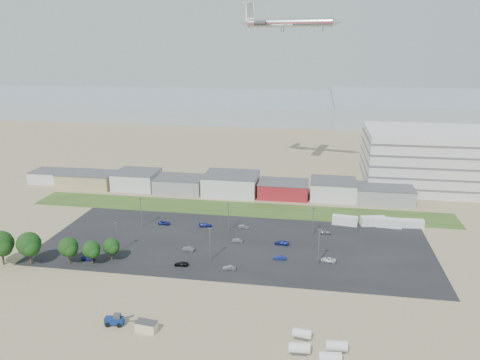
% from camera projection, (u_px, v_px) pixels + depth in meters
% --- Properties ---
extents(ground, '(700.00, 700.00, 0.00)m').
position_uv_depth(ground, '(206.00, 272.00, 128.71)').
color(ground, '#8D7B5A').
rests_on(ground, ground).
extents(parking_lot, '(120.00, 50.00, 0.01)m').
position_uv_depth(parking_lot, '(236.00, 244.00, 146.85)').
color(parking_lot, black).
rests_on(parking_lot, ground).
extents(grass_strip, '(160.00, 16.00, 0.02)m').
position_uv_depth(grass_strip, '(238.00, 209.00, 177.93)').
color(grass_strip, '#2E491B').
rests_on(grass_strip, ground).
extents(hills_backdrop, '(700.00, 200.00, 9.00)m').
position_uv_depth(hills_backdrop, '(331.00, 109.00, 419.33)').
color(hills_backdrop, gray).
rests_on(hills_backdrop, ground).
extents(building_row, '(170.00, 20.00, 8.00)m').
position_uv_depth(building_row, '(206.00, 183.00, 197.50)').
color(building_row, silver).
rests_on(building_row, ground).
extents(parking_garage, '(80.00, 40.00, 25.00)m').
position_uv_depth(parking_garage, '(461.00, 160.00, 200.88)').
color(parking_garage, silver).
rests_on(parking_garage, ground).
extents(portable_shed, '(4.96, 2.97, 2.37)m').
position_uv_depth(portable_shed, '(146.00, 326.00, 101.79)').
color(portable_shed, beige).
rests_on(portable_shed, ground).
extents(telehandler, '(6.90, 2.91, 2.80)m').
position_uv_depth(telehandler, '(114.00, 319.00, 104.03)').
color(telehandler, navy).
rests_on(telehandler, ground).
extents(storage_tank_nw, '(4.21, 2.53, 2.38)m').
position_uv_depth(storage_tank_nw, '(302.00, 333.00, 99.34)').
color(storage_tank_nw, silver).
rests_on(storage_tank_nw, ground).
extents(storage_tank_ne, '(4.52, 2.60, 2.59)m').
position_uv_depth(storage_tank_ne, '(337.00, 346.00, 95.09)').
color(storage_tank_ne, silver).
rests_on(storage_tank_ne, ground).
extents(storage_tank_sw, '(4.44, 2.44, 2.58)m').
position_uv_depth(storage_tank_sw, '(299.00, 348.00, 94.53)').
color(storage_tank_sw, silver).
rests_on(storage_tank_sw, ground).
extents(storage_tank_se, '(4.57, 2.63, 2.62)m').
position_uv_depth(storage_tank_se, '(330.00, 357.00, 91.57)').
color(storage_tank_se, silver).
rests_on(storage_tank_se, ground).
extents(box_trailer_a, '(8.79, 3.84, 3.19)m').
position_uv_depth(box_trailer_a, '(345.00, 220.00, 161.85)').
color(box_trailer_a, silver).
rests_on(box_trailer_a, ground).
extents(box_trailer_b, '(8.92, 4.36, 3.21)m').
position_uv_depth(box_trailer_b, '(373.00, 221.00, 161.22)').
color(box_trailer_b, silver).
rests_on(box_trailer_b, ground).
extents(box_trailer_c, '(8.66, 3.38, 3.17)m').
position_uv_depth(box_trailer_c, '(389.00, 223.00, 159.81)').
color(box_trailer_c, silver).
rests_on(box_trailer_c, ground).
extents(box_trailer_d, '(7.63, 2.85, 2.81)m').
position_uv_depth(box_trailer_d, '(412.00, 223.00, 159.59)').
color(box_trailer_d, silver).
rests_on(box_trailer_d, ground).
extents(tree_far_left, '(7.61, 7.61, 11.42)m').
position_uv_depth(tree_far_left, '(1.00, 246.00, 131.40)').
color(tree_far_left, black).
rests_on(tree_far_left, ground).
extents(tree_left, '(7.22, 7.22, 10.82)m').
position_uv_depth(tree_left, '(29.00, 246.00, 131.91)').
color(tree_left, black).
rests_on(tree_left, ground).
extents(tree_mid, '(5.96, 5.96, 8.94)m').
position_uv_depth(tree_mid, '(68.00, 249.00, 132.53)').
color(tree_mid, black).
rests_on(tree_mid, ground).
extents(tree_right, '(5.35, 5.35, 8.03)m').
position_uv_depth(tree_right, '(91.00, 251.00, 132.17)').
color(tree_right, black).
rests_on(tree_right, ground).
extents(tree_near, '(5.12, 5.12, 7.69)m').
position_uv_depth(tree_near, '(111.00, 248.00, 134.65)').
color(tree_near, black).
rests_on(tree_near, ground).
extents(lightpole_front_l, '(1.11, 0.46, 9.48)m').
position_uv_depth(lightpole_front_l, '(117.00, 237.00, 139.86)').
color(lightpole_front_l, slate).
rests_on(lightpole_front_l, ground).
extents(lightpole_front_m, '(1.18, 0.49, 10.02)m').
position_uv_depth(lightpole_front_m, '(210.00, 244.00, 134.22)').
color(lightpole_front_m, slate).
rests_on(lightpole_front_m, ground).
extents(lightpole_front_r, '(1.25, 0.52, 10.60)m').
position_uv_depth(lightpole_front_r, '(319.00, 247.00, 131.75)').
color(lightpole_front_r, slate).
rests_on(lightpole_front_r, ground).
extents(lightpole_back_l, '(1.23, 0.51, 10.44)m').
position_uv_depth(lightpole_back_l, '(141.00, 213.00, 158.69)').
color(lightpole_back_l, slate).
rests_on(lightpole_back_l, ground).
extents(lightpole_back_m, '(1.13, 0.47, 9.64)m').
position_uv_depth(lightpole_back_m, '(228.00, 218.00, 155.44)').
color(lightpole_back_m, slate).
rests_on(lightpole_back_m, ground).
extents(lightpole_back_r, '(1.11, 0.46, 9.45)m').
position_uv_depth(lightpole_back_r, '(313.00, 222.00, 151.91)').
color(lightpole_back_r, slate).
rests_on(lightpole_back_r, ground).
extents(airliner, '(50.49, 38.99, 13.44)m').
position_uv_depth(airliner, '(290.00, 23.00, 200.70)').
color(airliner, silver).
extents(parked_car_0, '(4.50, 2.49, 1.19)m').
position_uv_depth(parked_car_0, '(328.00, 260.00, 134.56)').
color(parked_car_0, silver).
rests_on(parked_car_0, ground).
extents(parked_car_1, '(3.67, 1.29, 1.21)m').
position_uv_depth(parked_car_1, '(280.00, 258.00, 135.90)').
color(parked_car_1, navy).
rests_on(parked_car_1, ground).
extents(parked_car_3, '(4.05, 1.80, 1.16)m').
position_uv_depth(parked_car_3, '(181.00, 264.00, 132.08)').
color(parked_car_3, black).
rests_on(parked_car_3, ground).
extents(parked_car_4, '(3.92, 1.78, 1.25)m').
position_uv_depth(parked_car_4, '(188.00, 249.00, 141.76)').
color(parked_car_4, '#595B5E').
rests_on(parked_car_4, ground).
extents(parked_car_6, '(4.58, 2.26, 1.28)m').
position_uv_depth(parked_car_6, '(205.00, 225.00, 160.33)').
color(parked_car_6, navy).
rests_on(parked_car_6, ground).
extents(parked_car_7, '(3.54, 1.35, 1.15)m').
position_uv_depth(parked_car_7, '(237.00, 240.00, 147.90)').
color(parked_car_7, '#595B5E').
rests_on(parked_car_7, ground).
extents(parked_car_8, '(3.66, 1.72, 1.21)m').
position_uv_depth(parked_car_8, '(326.00, 232.00, 154.29)').
color(parked_car_8, '#A5A5AA').
rests_on(parked_car_8, ground).
extents(parked_car_9, '(4.26, 2.19, 1.15)m').
position_uv_depth(parked_car_9, '(164.00, 223.00, 162.30)').
color(parked_car_9, navy).
rests_on(parked_car_9, ground).
extents(parked_car_10, '(4.17, 1.94, 1.18)m').
position_uv_depth(parked_car_10, '(88.00, 258.00, 135.55)').
color(parked_car_10, navy).
rests_on(parked_car_10, ground).
extents(parked_car_11, '(3.50, 1.35, 1.14)m').
position_uv_depth(parked_car_11, '(244.00, 227.00, 158.87)').
color(parked_car_11, '#A5A5AA').
rests_on(parked_car_11, ground).
extents(parked_car_12, '(4.67, 2.40, 1.30)m').
position_uv_depth(parked_car_12, '(282.00, 243.00, 145.97)').
color(parked_car_12, navy).
rests_on(parked_car_12, ground).
extents(parked_car_13, '(3.74, 1.73, 1.19)m').
position_uv_depth(parked_car_13, '(229.00, 268.00, 129.72)').
color(parked_car_13, '#A5A5AA').
rests_on(parked_car_13, ground).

